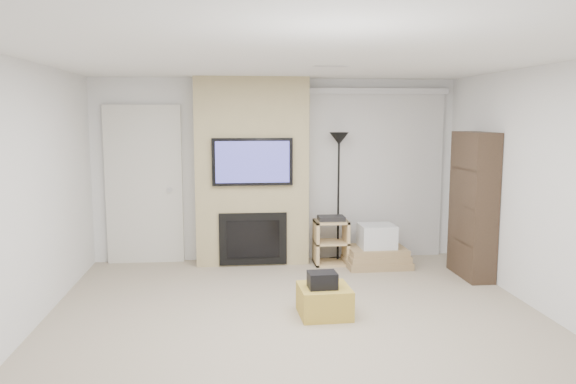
{
  "coord_description": "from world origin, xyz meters",
  "views": [
    {
      "loc": [
        -0.64,
        -4.97,
        2.0
      ],
      "look_at": [
        0.0,
        1.2,
        1.15
      ],
      "focal_mm": 35.0,
      "sensor_mm": 36.0,
      "label": 1
    }
  ],
  "objects": [
    {
      "name": "wall_back",
      "position": [
        0.0,
        2.75,
        1.25
      ],
      "size": [
        5.0,
        0.0,
        2.5
      ],
      "primitive_type": "cube",
      "rotation": [
        1.57,
        0.0,
        0.0
      ],
      "color": "white",
      "rests_on": "ground"
    },
    {
      "name": "floor",
      "position": [
        0.0,
        0.0,
        0.0
      ],
      "size": [
        5.0,
        5.5,
        0.0
      ],
      "primitive_type": "cube",
      "color": "tan",
      "rests_on": "ground"
    },
    {
      "name": "ceiling",
      "position": [
        0.0,
        0.0,
        2.5
      ],
      "size": [
        5.0,
        5.5,
        0.0
      ],
      "primitive_type": "cube",
      "color": "white",
      "rests_on": "wall_back"
    },
    {
      "name": "floor_lamp",
      "position": [
        0.82,
        2.48,
        1.4
      ],
      "size": [
        0.26,
        0.26,
        1.77
      ],
      "color": "black",
      "rests_on": "floor"
    },
    {
      "name": "wall_front",
      "position": [
        0.0,
        -2.75,
        1.25
      ],
      "size": [
        5.0,
        0.0,
        2.5
      ],
      "primitive_type": "cube",
      "rotation": [
        1.57,
        0.0,
        0.0
      ],
      "color": "white",
      "rests_on": "ground"
    },
    {
      "name": "bookshelf",
      "position": [
        2.34,
        1.59,
        0.9
      ],
      "size": [
        0.3,
        0.8,
        1.8
      ],
      "color": "#33251A",
      "rests_on": "floor"
    },
    {
      "name": "vertical_blinds",
      "position": [
        1.4,
        2.7,
        1.27
      ],
      "size": [
        1.98,
        0.1,
        2.37
      ],
      "color": "silver",
      "rests_on": "floor"
    },
    {
      "name": "wall_left",
      "position": [
        -2.5,
        0.0,
        1.25
      ],
      "size": [
        0.0,
        5.5,
        2.5
      ],
      "primitive_type": "cube",
      "rotation": [
        1.57,
        0.0,
        1.57
      ],
      "color": "white",
      "rests_on": "ground"
    },
    {
      "name": "box_stack",
      "position": [
        1.29,
        2.18,
        0.21
      ],
      "size": [
        0.85,
        0.65,
        0.56
      ],
      "color": "tan",
      "rests_on": "floor"
    },
    {
      "name": "av_stand",
      "position": [
        0.7,
        2.34,
        0.35
      ],
      "size": [
        0.45,
        0.38,
        0.66
      ],
      "color": "#D9B67C",
      "rests_on": "floor"
    },
    {
      "name": "ottoman",
      "position": [
        0.28,
        0.39,
        0.15
      ],
      "size": [
        0.52,
        0.52,
        0.3
      ],
      "primitive_type": "cube",
      "rotation": [
        0.0,
        0.0,
        0.04
      ],
      "color": "gold",
      "rests_on": "floor"
    },
    {
      "name": "entry_door",
      "position": [
        -1.8,
        2.71,
        1.05
      ],
      "size": [
        1.02,
        0.11,
        2.14
      ],
      "color": "silver",
      "rests_on": "floor"
    },
    {
      "name": "wall_right",
      "position": [
        2.5,
        0.0,
        1.25
      ],
      "size": [
        0.0,
        5.5,
        2.5
      ],
      "primitive_type": "cube",
      "rotation": [
        1.57,
        0.0,
        1.57
      ],
      "color": "white",
      "rests_on": "ground"
    },
    {
      "name": "fireplace_wall",
      "position": [
        -0.35,
        2.54,
        1.24
      ],
      "size": [
        1.5,
        0.47,
        2.5
      ],
      "color": "tan",
      "rests_on": "floor"
    },
    {
      "name": "black_bag",
      "position": [
        0.26,
        0.35,
        0.38
      ],
      "size": [
        0.29,
        0.23,
        0.16
      ],
      "primitive_type": "cube",
      "rotation": [
        0.0,
        0.0,
        0.04
      ],
      "color": "black",
      "rests_on": "ottoman"
    },
    {
      "name": "hvac_vent",
      "position": [
        0.4,
        0.8,
        2.5
      ],
      "size": [
        0.35,
        0.18,
        0.01
      ],
      "primitive_type": "cube",
      "color": "silver",
      "rests_on": "ceiling"
    }
  ]
}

